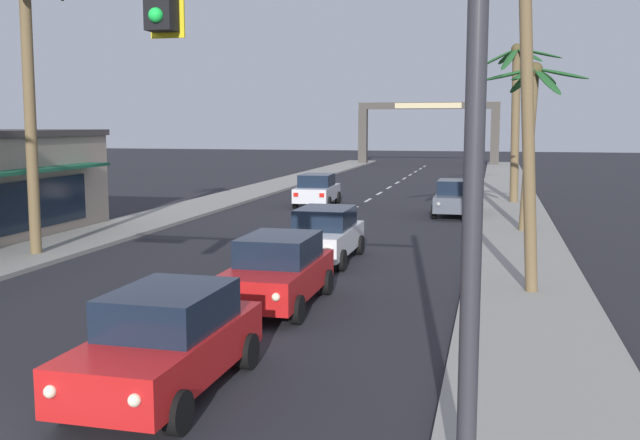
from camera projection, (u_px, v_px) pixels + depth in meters
name	position (u px, v px, depth m)	size (l,w,h in m)	color
sidewalk_right	(517.00, 240.00, 26.80)	(3.20, 110.00, 0.14)	gray
sidewalk_left	(130.00, 226.00, 30.40)	(3.20, 110.00, 0.14)	gray
lane_markings	(319.00, 237.00, 27.94)	(4.28, 87.32, 0.01)	silver
traffic_signal_mast	(181.00, 48.00, 8.33)	(10.73, 0.41, 7.41)	#2D2D33
sedan_lead_at_stop_bar	(167.00, 341.00, 11.66)	(2.00, 4.47, 1.68)	red
sedan_third_in_queue	(278.00, 270.00, 17.26)	(1.95, 4.45, 1.68)	red
sedan_fifth_in_queue	(324.00, 234.00, 22.93)	(1.97, 4.46, 1.68)	silver
sedan_oncoming_far	(317.00, 190.00, 38.38)	(2.09, 4.50, 1.68)	silver
sedan_parked_nearest_kerb	(455.00, 198.00, 34.27)	(1.95, 4.45, 1.68)	#4C515B
palm_left_second	(28.00, 49.00, 22.78)	(3.11, 3.08, 9.44)	brown
palm_right_third	(532.00, 111.00, 28.00)	(3.98, 3.72, 6.64)	brown
palm_right_farthest	(516.00, 99.00, 38.47)	(4.57, 4.28, 8.47)	brown
town_gateway_arch	(428.00, 124.00, 76.44)	(14.69, 0.90, 6.53)	#423D38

